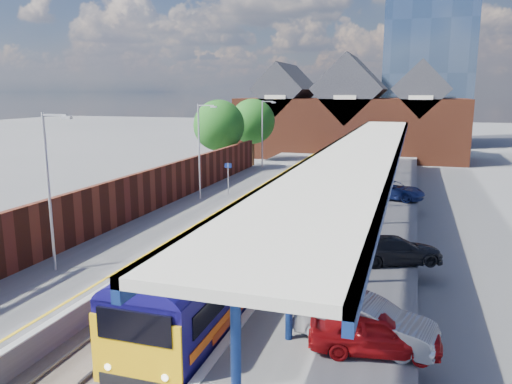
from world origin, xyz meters
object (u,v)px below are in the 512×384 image
(platform_sign, at_px, (228,173))
(parked_car_red, at_px, (374,331))
(parked_car_silver, at_px, (365,321))
(train, at_px, (330,169))
(parked_car_dark, at_px, (396,250))
(lamp_post_b, at_px, (51,183))
(parked_car_blue, at_px, (392,190))
(lamp_post_c, at_px, (201,146))
(lamp_post_d, at_px, (264,130))

(platform_sign, relative_size, parked_car_red, 0.63)
(parked_car_red, distance_m, parked_car_silver, 0.56)
(train, xyz_separation_m, parked_car_dark, (6.51, -20.69, -0.50))
(lamp_post_b, xyz_separation_m, parked_car_silver, (13.73, -2.55, -3.26))
(platform_sign, relative_size, parked_car_blue, 0.52)
(train, xyz_separation_m, platform_sign, (-6.49, -8.32, 0.57))
(train, relative_size, parked_car_red, 16.49)
(lamp_post_b, distance_m, parked_car_blue, 24.61)
(parked_car_red, bearing_deg, parked_car_dark, -11.33)
(lamp_post_c, bearing_deg, parked_car_red, -53.52)
(lamp_post_b, bearing_deg, parked_car_dark, 21.43)
(lamp_post_d, bearing_deg, lamp_post_c, -90.00)
(lamp_post_b, height_order, lamp_post_d, same)
(train, height_order, lamp_post_c, lamp_post_c)
(parked_car_silver, bearing_deg, parked_car_red, -134.24)
(lamp_post_b, height_order, platform_sign, lamp_post_b)
(platform_sign, relative_size, parked_car_silver, 0.56)
(lamp_post_c, height_order, parked_car_dark, lamp_post_c)
(parked_car_blue, bearing_deg, lamp_post_c, 121.87)
(platform_sign, bearing_deg, parked_car_red, -58.86)
(train, xyz_separation_m, parked_car_red, (6.20, -29.32, -0.44))
(platform_sign, height_order, parked_car_red, platform_sign)
(lamp_post_c, height_order, lamp_post_d, same)
(lamp_post_d, bearing_deg, lamp_post_b, -90.00)
(lamp_post_b, relative_size, platform_sign, 2.80)
(lamp_post_d, bearing_deg, platform_sign, -84.44)
(parked_car_red, relative_size, parked_car_silver, 0.90)
(train, bearing_deg, parked_car_blue, -46.80)
(lamp_post_b, xyz_separation_m, lamp_post_c, (0.00, 16.00, 0.00))
(lamp_post_c, distance_m, parked_car_dark, 18.03)
(lamp_post_d, bearing_deg, train, -35.86)
(train, height_order, platform_sign, platform_sign)
(parked_car_silver, bearing_deg, train, 21.78)
(platform_sign, bearing_deg, lamp_post_b, -94.33)
(lamp_post_b, relative_size, parked_car_red, 1.75)
(parked_car_blue, bearing_deg, platform_sign, 114.93)
(parked_car_dark, bearing_deg, lamp_post_b, 89.28)
(train, bearing_deg, lamp_post_d, 144.14)
(parked_car_dark, bearing_deg, lamp_post_c, 32.05)
(lamp_post_d, height_order, parked_car_dark, lamp_post_d)
(parked_car_dark, bearing_deg, parked_car_red, 155.77)
(lamp_post_b, distance_m, parked_car_dark, 15.79)
(lamp_post_c, height_order, parked_car_blue, lamp_post_c)
(lamp_post_b, bearing_deg, train, 73.38)
(platform_sign, xyz_separation_m, parked_car_red, (12.69, -21.00, -1.01))
(train, bearing_deg, lamp_post_b, -106.62)
(lamp_post_d, height_order, platform_sign, lamp_post_d)
(lamp_post_b, relative_size, lamp_post_c, 1.00)
(lamp_post_d, distance_m, parked_car_silver, 37.32)
(parked_car_dark, bearing_deg, parked_car_blue, -18.81)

